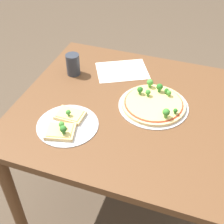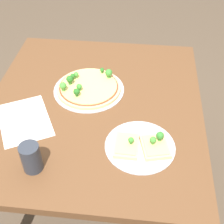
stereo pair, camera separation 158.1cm
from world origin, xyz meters
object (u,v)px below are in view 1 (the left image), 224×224
(dining_table, at_px, (131,122))
(pizza_tray_slice, at_px, (66,124))
(pizza_tray_whole, at_px, (154,103))
(drinking_cup, at_px, (73,64))

(dining_table, distance_m, pizza_tray_slice, 0.34)
(pizza_tray_whole, xyz_separation_m, pizza_tray_slice, (-0.33, -0.26, -0.00))
(pizza_tray_whole, relative_size, pizza_tray_slice, 1.21)
(pizza_tray_slice, bearing_deg, pizza_tray_whole, 38.44)
(pizza_tray_whole, height_order, pizza_tray_slice, pizza_tray_whole)
(pizza_tray_slice, relative_size, drinking_cup, 2.38)
(dining_table, xyz_separation_m, pizza_tray_whole, (0.09, 0.04, 0.11))
(dining_table, xyz_separation_m, pizza_tray_slice, (-0.23, -0.22, 0.11))
(pizza_tray_slice, xyz_separation_m, drinking_cup, (-0.14, 0.38, 0.05))
(dining_table, distance_m, pizza_tray_whole, 0.15)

